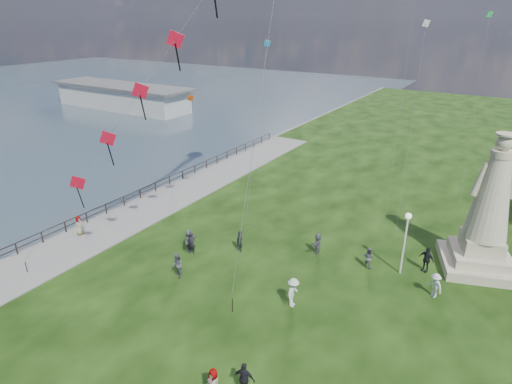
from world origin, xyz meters
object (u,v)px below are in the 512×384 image
Objects in this scene: person_3 at (244,378)px; person_10 at (80,227)px; person_1 at (177,266)px; person_9 at (426,259)px; pier_pavilion at (122,96)px; lamppost at (406,231)px; statue at (487,221)px; person_8 at (435,285)px; person_0 at (192,243)px; person_7 at (369,257)px; person_2 at (293,293)px; person_4 at (214,384)px; person_6 at (240,241)px; person_5 at (189,240)px; person_11 at (318,243)px.

person_10 is (-19.28, 5.84, -0.08)m from person_3.
person_9 is at bearing 65.34° from person_1.
lamppost is at bearing -26.44° from pier_pavilion.
statue is 5.83× the size of person_8.
person_0 is 1.12× the size of person_7.
person_2 is (7.85, 1.32, 0.06)m from person_1.
person_8 reaches higher than person_4.
lamppost is 3.27m from person_7.
person_9 is at bearing 40.99° from lamppost.
person_1 reaches higher than person_6.
person_5 is (-9.42, 1.75, -0.10)m from person_2.
pier_pavilion is 18.90× the size of person_11.
person_6 is 12.83m from person_10.
person_2 is at bearing -112.51° from person_5.
person_1 is at bearing -120.51° from person_8.
person_11 reaches higher than person_10.
person_5 is (-1.57, 3.07, -0.03)m from person_1.
person_9 is (3.43, 1.58, 0.15)m from person_7.
person_7 is 0.83× the size of person_9.
pier_pavilion is 16.61× the size of person_9.
person_10 is (-9.21, -2.51, -0.07)m from person_0.
person_9 is at bearing -79.50° from person_5.
person_8 is (62.17, -31.26, -1.03)m from pier_pavilion.
person_1 is 3.45m from person_5.
person_0 reaches higher than person_5.
pier_pavilion is 17.64× the size of person_3.
person_2 reaches higher than person_10.
person_7 is at bearing -80.13° from person_5.
lamppost is at bearing -149.15° from person_7.
person_4 is (55.24, -44.39, -1.05)m from pier_pavilion.
person_5 is (-10.48, 8.58, -0.01)m from person_3.
person_3 is (-7.73, -17.25, -2.72)m from statue.
lamppost is 2.39× the size of person_2.
person_3 is 1.10× the size of person_10.
lamppost reaches higher than person_11.
person_6 is at bearing 103.38° from person_1.
statue is 13.89m from person_2.
person_3 is at bearing -132.83° from statue.
person_3 is at bearing 55.11° from person_4.
person_3 is at bearing -40.89° from person_6.
person_9 is (-1.08, 2.71, 0.09)m from person_8.
person_6 is at bearing -70.61° from person_5.
pier_pavilion is 17.26× the size of person_1.
person_0 is 0.93× the size of person_9.
pier_pavilion is at bearing -171.54° from person_8.
person_8 is at bearing -32.61° from lamppost.
person_6 reaches higher than person_7.
person_5 is 1.05× the size of person_11.
lamppost reaches higher than person_4.
person_11 is at bearing -29.30° from pier_pavilion.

